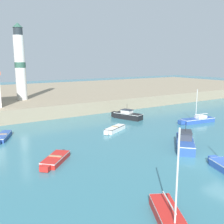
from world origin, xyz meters
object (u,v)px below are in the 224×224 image
(dinghy_white_2, at_px, (115,129))
(motorboat_blue_6, at_px, (185,142))
(sailboat_red_3, at_px, (173,224))
(lighthouse, at_px, (20,63))
(dinghy_blue_5, at_px, (3,136))
(dinghy_red_7, at_px, (55,159))
(sailboat_blue_4, at_px, (197,120))
(motorboat_black_1, at_px, (127,115))

(dinghy_white_2, height_order, motorboat_blue_6, motorboat_blue_6)
(sailboat_red_3, xyz_separation_m, lighthouse, (1.95, 37.24, 7.79))
(dinghy_white_2, height_order, dinghy_blue_5, dinghy_white_2)
(dinghy_blue_5, height_order, dinghy_red_7, dinghy_red_7)
(sailboat_red_3, height_order, lighthouse, lighthouse)
(dinghy_white_2, relative_size, dinghy_blue_5, 0.92)
(sailboat_blue_4, relative_size, motorboat_blue_6, 1.16)
(lighthouse, bearing_deg, dinghy_white_2, -72.54)
(motorboat_black_1, xyz_separation_m, sailboat_blue_4, (6.87, -7.36, -0.15))
(dinghy_white_2, relative_size, lighthouse, 0.31)
(dinghy_white_2, xyz_separation_m, dinghy_red_7, (-9.85, -5.65, -0.03))
(dinghy_white_2, relative_size, dinghy_red_7, 1.08)
(dinghy_white_2, distance_m, motorboat_blue_6, 9.31)
(sailboat_red_3, xyz_separation_m, dinghy_blue_5, (-4.19, 21.89, -0.11))
(sailboat_blue_4, distance_m, dinghy_red_7, 22.48)
(lighthouse, bearing_deg, sailboat_blue_4, -49.77)
(motorboat_blue_6, bearing_deg, dinghy_blue_5, 138.64)
(motorboat_black_1, height_order, dinghy_white_2, motorboat_black_1)
(dinghy_white_2, relative_size, motorboat_blue_6, 0.78)
(motorboat_blue_6, bearing_deg, lighthouse, 107.06)
(motorboat_blue_6, xyz_separation_m, lighthouse, (-8.72, 28.43, 7.55))
(dinghy_blue_5, bearing_deg, motorboat_black_1, 2.66)
(dinghy_white_2, height_order, dinghy_red_7, dinghy_white_2)
(dinghy_white_2, bearing_deg, sailboat_blue_4, -10.92)
(dinghy_blue_5, bearing_deg, sailboat_red_3, -79.16)
(motorboat_black_1, height_order, dinghy_red_7, motorboat_black_1)
(sailboat_blue_4, bearing_deg, lighthouse, 130.23)
(sailboat_red_3, bearing_deg, dinghy_white_2, 65.52)
(dinghy_white_2, xyz_separation_m, sailboat_blue_4, (12.39, -2.39, 0.09))
(motorboat_black_1, relative_size, dinghy_white_2, 1.32)
(dinghy_white_2, height_order, sailboat_blue_4, sailboat_blue_4)
(dinghy_blue_5, xyz_separation_m, motorboat_blue_6, (14.86, -13.08, 0.35))
(dinghy_white_2, relative_size, sailboat_red_3, 0.70)
(lighthouse, bearing_deg, dinghy_blue_5, -111.78)
(sailboat_red_3, height_order, dinghy_red_7, sailboat_red_3)
(dinghy_red_7, bearing_deg, motorboat_black_1, 34.64)
(motorboat_blue_6, height_order, lighthouse, lighthouse)
(motorboat_black_1, bearing_deg, sailboat_red_3, -120.90)
(dinghy_blue_5, bearing_deg, sailboat_blue_4, -14.84)
(sailboat_red_3, xyz_separation_m, motorboat_blue_6, (10.67, 8.81, 0.24))
(dinghy_red_7, bearing_deg, dinghy_blue_5, 103.84)
(dinghy_red_7, bearing_deg, sailboat_blue_4, 8.34)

